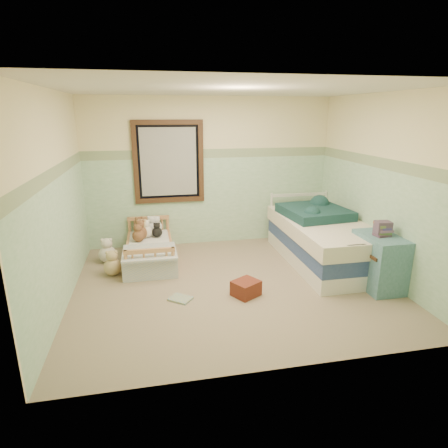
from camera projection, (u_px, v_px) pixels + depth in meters
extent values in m
cube|color=#735F4B|center=(233.00, 285.00, 5.08)|extent=(4.20, 3.60, 0.02)
cube|color=beige|center=(234.00, 88.00, 4.36)|extent=(4.20, 3.60, 0.02)
cube|color=beige|center=(210.00, 173.00, 6.41)|extent=(4.20, 0.04, 2.50)
cube|color=beige|center=(282.00, 239.00, 3.03)|extent=(4.20, 0.04, 2.50)
cube|color=beige|center=(56.00, 201.00, 4.33)|extent=(0.04, 3.60, 2.50)
cube|color=beige|center=(383.00, 188.00, 5.12)|extent=(0.04, 3.60, 2.50)
cube|color=#8EBD91|center=(211.00, 201.00, 6.54)|extent=(4.20, 0.01, 1.50)
cube|color=#4E7051|center=(210.00, 153.00, 6.31)|extent=(4.20, 0.01, 0.15)
cube|color=#351F11|center=(169.00, 162.00, 6.19)|extent=(1.16, 0.06, 1.36)
cube|color=beige|center=(169.00, 162.00, 6.20)|extent=(0.92, 0.01, 1.12)
cube|color=#AF7947|center=(150.00, 256.00, 5.83)|extent=(0.70, 1.40, 0.18)
cube|color=white|center=(150.00, 247.00, 5.79)|extent=(0.64, 1.34, 0.12)
cube|color=#84A1CD|center=(150.00, 252.00, 5.36)|extent=(0.76, 0.70, 0.03)
sphere|color=brown|center=(140.00, 228.00, 6.19)|extent=(0.20, 0.20, 0.20)
sphere|color=silver|center=(152.00, 227.00, 6.23)|extent=(0.20, 0.20, 0.20)
sphere|color=tan|center=(142.00, 232.00, 5.99)|extent=(0.21, 0.21, 0.21)
sphere|color=black|center=(157.00, 232.00, 6.04)|extent=(0.16, 0.16, 0.16)
sphere|color=silver|center=(108.00, 254.00, 5.79)|extent=(0.26, 0.26, 0.26)
sphere|color=tan|center=(113.00, 267.00, 5.33)|extent=(0.25, 0.25, 0.25)
cube|color=white|center=(323.00, 255.00, 5.81)|extent=(1.08, 2.16, 0.22)
cube|color=navy|center=(324.00, 242.00, 5.75)|extent=(1.08, 2.16, 0.22)
cube|color=beige|center=(325.00, 228.00, 5.69)|extent=(1.12, 2.20, 0.22)
cube|color=#0E2C2A|center=(314.00, 212.00, 5.91)|extent=(1.01, 1.06, 0.14)
cube|color=#396C6E|center=(379.00, 262.00, 4.91)|extent=(0.45, 0.71, 0.71)
cube|color=brown|center=(383.00, 229.00, 4.79)|extent=(0.20, 0.17, 0.19)
cube|color=#A02F15|center=(246.00, 288.00, 4.74)|extent=(0.41, 0.39, 0.19)
cube|color=gold|center=(181.00, 299.00, 4.65)|extent=(0.34, 0.33, 0.02)
sphere|color=silver|center=(157.00, 227.00, 6.28)|extent=(0.19, 0.19, 0.19)
sphere|color=brown|center=(138.00, 236.00, 5.82)|extent=(0.19, 0.19, 0.19)
sphere|color=silver|center=(146.00, 232.00, 6.01)|extent=(0.20, 0.20, 0.20)
sphere|color=tan|center=(143.00, 232.00, 5.98)|extent=(0.20, 0.20, 0.20)
sphere|color=brown|center=(141.00, 233.00, 5.94)|extent=(0.21, 0.21, 0.21)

